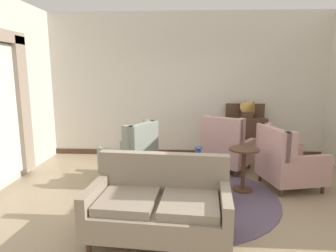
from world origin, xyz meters
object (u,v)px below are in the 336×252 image
(settee, at_px, (160,205))
(armchair_far_left, at_px, (226,148))
(porcelain_vase, at_px, (198,161))
(armchair_foreground_right, at_px, (286,163))
(side_table, at_px, (243,166))
(sideboard, at_px, (245,136))
(armchair_back_corner, at_px, (133,157))
(gramophone, at_px, (250,106))
(coffee_table, at_px, (199,177))

(settee, height_order, armchair_far_left, armchair_far_left)
(porcelain_vase, bearing_deg, armchair_foreground_right, 21.36)
(side_table, bearing_deg, armchair_far_left, 97.76)
(porcelain_vase, distance_m, sideboard, 2.49)
(armchair_back_corner, relative_size, sideboard, 0.87)
(armchair_far_left, height_order, sideboard, sideboard)
(porcelain_vase, distance_m, gramophone, 2.50)
(settee, bearing_deg, sideboard, 67.82)
(porcelain_vase, distance_m, armchair_back_corner, 1.35)
(armchair_foreground_right, bearing_deg, sideboard, -0.56)
(side_table, bearing_deg, armchair_back_corner, 169.20)
(porcelain_vase, height_order, armchair_foreground_right, armchair_foreground_right)
(armchair_foreground_right, bearing_deg, coffee_table, 99.49)
(settee, xyz_separation_m, armchair_back_corner, (-0.61, 1.78, 0.06))
(sideboard, bearing_deg, settee, -117.19)
(porcelain_vase, distance_m, armchair_far_left, 1.53)
(sideboard, bearing_deg, porcelain_vase, -117.80)
(coffee_table, xyz_separation_m, armchair_far_left, (0.61, 1.41, 0.08))
(coffee_table, bearing_deg, sideboard, 62.70)
(coffee_table, relative_size, side_table, 1.13)
(armchair_foreground_right, height_order, armchair_back_corner, armchair_back_corner)
(armchair_far_left, xyz_separation_m, side_table, (0.14, -1.00, -0.03))
(armchair_back_corner, bearing_deg, settee, 45.92)
(settee, bearing_deg, coffee_table, 68.06)
(porcelain_vase, height_order, side_table, porcelain_vase)
(armchair_far_left, bearing_deg, armchair_back_corner, 54.90)
(coffee_table, relative_size, armchair_far_left, 0.73)
(porcelain_vase, xyz_separation_m, side_table, (0.76, 0.40, -0.19))
(armchair_far_left, relative_size, gramophone, 2.02)
(sideboard, relative_size, gramophone, 2.23)
(sideboard, bearing_deg, armchair_far_left, -123.60)
(armchair_far_left, bearing_deg, coffee_table, 101.34)
(armchair_far_left, xyz_separation_m, gramophone, (0.59, 0.72, 0.74))
(porcelain_vase, height_order, sideboard, sideboard)
(settee, distance_m, sideboard, 3.64)
(armchair_foreground_right, xyz_separation_m, armchair_far_left, (-0.89, 0.80, 0.02))
(coffee_table, height_order, gramophone, gramophone)
(armchair_back_corner, bearing_deg, coffee_table, 82.62)
(coffee_table, distance_m, sideboard, 2.51)
(armchair_far_left, distance_m, side_table, 1.01)
(armchair_foreground_right, height_order, sideboard, sideboard)
(settee, relative_size, armchair_foreground_right, 1.61)
(coffee_table, distance_m, porcelain_vase, 0.25)
(coffee_table, bearing_deg, porcelain_vase, 129.52)
(porcelain_vase, bearing_deg, gramophone, 60.14)
(coffee_table, bearing_deg, armchair_far_left, 66.69)
(armchair_foreground_right, relative_size, side_table, 1.46)
(side_table, bearing_deg, sideboard, 77.42)
(porcelain_vase, xyz_separation_m, sideboard, (1.16, 2.20, -0.09))
(sideboard, bearing_deg, armchair_foreground_right, -77.88)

